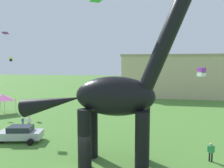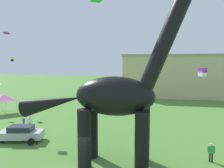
% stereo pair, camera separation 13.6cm
% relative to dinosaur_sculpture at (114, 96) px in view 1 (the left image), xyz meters
% --- Properties ---
extents(dinosaur_sculpture, '(14.11, 2.99, 14.75)m').
position_rel_dinosaur_sculpture_xyz_m(dinosaur_sculpture, '(0.00, 0.00, 0.00)').
color(dinosaur_sculpture, black).
rests_on(dinosaur_sculpture, ground_plane).
extents(parked_sedan_left, '(4.47, 2.57, 1.55)m').
position_rel_dinosaur_sculpture_xyz_m(parked_sedan_left, '(-10.05, 3.28, -4.53)').
color(parked_sedan_left, '#B7B7BC').
rests_on(parked_sedan_left, ground_plane).
extents(person_photographer, '(0.38, 0.17, 1.03)m').
position_rel_dinosaur_sculpture_xyz_m(person_photographer, '(-13.01, 8.37, -4.71)').
color(person_photographer, '#2D3347').
rests_on(person_photographer, ground_plane).
extents(person_vendor_side, '(0.57, 0.25, 1.52)m').
position_rel_dinosaur_sculpture_xyz_m(person_vendor_side, '(7.52, 1.78, -4.42)').
color(person_vendor_side, black).
rests_on(person_vendor_side, ground_plane).
extents(person_far_spectator, '(0.59, 0.26, 1.57)m').
position_rel_dinosaur_sculpture_xyz_m(person_far_spectator, '(-11.47, 7.22, -4.39)').
color(person_far_spectator, '#6B6056').
rests_on(person_far_spectator, ground_plane).
extents(festival_canopy_tent, '(3.15, 3.15, 3.00)m').
position_rel_dinosaur_sculpture_xyz_m(festival_canopy_tent, '(-19.97, 13.98, -2.79)').
color(festival_canopy_tent, '#B2B2B7').
rests_on(festival_canopy_tent, ground_plane).
extents(kite_mid_left, '(0.59, 0.59, 0.61)m').
position_rel_dinosaur_sculpture_xyz_m(kite_mid_left, '(-19.86, 16.41, 3.05)').
color(kite_mid_left, yellow).
extents(kite_drifting, '(1.30, 1.30, 1.33)m').
position_rel_dinosaur_sculpture_xyz_m(kite_drifting, '(10.23, 19.49, 1.10)').
color(kite_drifting, purple).
extents(kite_apex, '(0.86, 0.63, 1.08)m').
position_rel_dinosaur_sculpture_xyz_m(kite_apex, '(-16.19, 10.17, 6.38)').
color(kite_apex, purple).
extents(background_building_block, '(23.32, 12.26, 9.71)m').
position_rel_dinosaur_sculpture_xyz_m(background_building_block, '(7.50, 38.42, -0.47)').
color(background_building_block, '#CCB78E').
rests_on(background_building_block, ground_plane).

